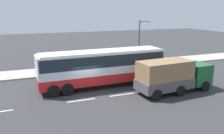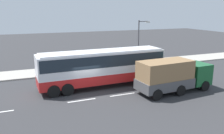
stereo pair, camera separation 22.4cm
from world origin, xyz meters
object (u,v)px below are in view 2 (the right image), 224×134
(coach_bus, at_px, (103,64))
(street_lamp, at_px, (140,40))
(pedestrian_near_curb, at_px, (62,65))
(cargo_truck, at_px, (173,75))

(coach_bus, distance_m, street_lamp, 9.59)
(coach_bus, height_order, street_lamp, street_lamp)
(coach_bus, xyz_separation_m, pedestrian_near_curb, (-2.94, 5.99, -1.03))
(street_lamp, bearing_deg, cargo_truck, -101.01)
(cargo_truck, xyz_separation_m, pedestrian_near_curb, (-8.31, 9.91, -0.43))
(coach_bus, xyz_separation_m, cargo_truck, (5.37, -3.92, -0.60))
(street_lamp, bearing_deg, pedestrian_near_curb, -179.66)
(coach_bus, xyz_separation_m, street_lamp, (7.31, 6.05, 1.39))
(cargo_truck, distance_m, street_lamp, 10.35)
(pedestrian_near_curb, relative_size, street_lamp, 0.30)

